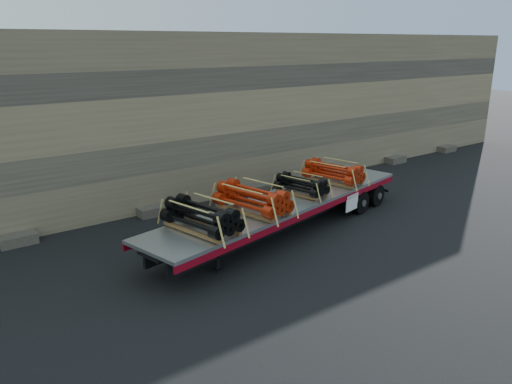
% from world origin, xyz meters
% --- Properties ---
extents(ground, '(120.00, 120.00, 0.00)m').
position_xyz_m(ground, '(0.00, 0.00, 0.00)').
color(ground, black).
rests_on(ground, ground).
extents(rock_wall, '(44.00, 3.00, 7.00)m').
position_xyz_m(rock_wall, '(0.00, 6.50, 3.50)').
color(rock_wall, '#7A6B54').
rests_on(rock_wall, ground).
extents(trailer, '(12.21, 4.72, 1.20)m').
position_xyz_m(trailer, '(-0.00, 0.18, 0.60)').
color(trailer, '#B7BABF').
rests_on(trailer, ground).
extents(bundle_front, '(1.68, 2.62, 0.86)m').
position_xyz_m(bundle_front, '(-3.90, -0.64, 1.63)').
color(bundle_front, black).
rests_on(bundle_front, trailer).
extents(bundle_midfront, '(1.74, 2.71, 0.89)m').
position_xyz_m(bundle_midfront, '(-1.68, -0.17, 1.64)').
color(bundle_midfront, '#A62008').
rests_on(bundle_midfront, trailer).
extents(bundle_midrear, '(1.32, 2.05, 0.67)m').
position_xyz_m(bundle_midrear, '(0.97, 0.39, 1.53)').
color(bundle_midrear, black).
rests_on(bundle_midrear, trailer).
extents(bundle_rear, '(1.58, 2.46, 0.81)m').
position_xyz_m(bundle_rear, '(3.07, 0.83, 1.60)').
color(bundle_rear, '#A62008').
rests_on(bundle_rear, trailer).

